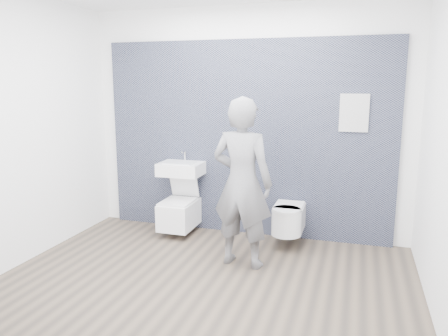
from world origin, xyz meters
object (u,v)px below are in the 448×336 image
(washbasin, at_px, (181,168))
(visitor, at_px, (242,183))
(toilet_rounded, at_px, (288,219))
(toilet_square, at_px, (179,212))

(washbasin, relative_size, visitor, 0.30)
(toilet_rounded, distance_m, visitor, 0.95)
(toilet_square, xyz_separation_m, toilet_rounded, (1.38, -0.01, 0.05))
(washbasin, height_order, toilet_rounded, washbasin)
(washbasin, height_order, visitor, visitor)
(toilet_square, distance_m, toilet_rounded, 1.38)
(toilet_square, relative_size, toilet_rounded, 1.29)
(toilet_square, bearing_deg, toilet_rounded, -0.58)
(toilet_rounded, bearing_deg, washbasin, 176.11)
(washbasin, xyz_separation_m, visitor, (1.00, -0.77, 0.05))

